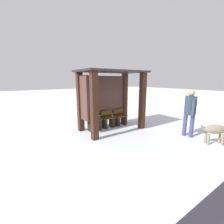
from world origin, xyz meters
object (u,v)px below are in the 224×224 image
bench_center_inside (108,121)px  dog (217,130)px  bench_right_inside (120,119)px  bench_left_inside (94,123)px  person_walking (190,110)px  bus_shelter (108,92)px

bench_center_inside → dog: bearing=-61.3°
bench_right_inside → bench_left_inside: bearing=-180.0°
bench_right_inside → person_walking: person_walking is taller
bench_center_inside → dog: size_ratio=0.90×
bus_shelter → dog: bearing=-59.1°
bench_right_inside → dog: bearing=-70.5°
bench_center_inside → bus_shelter: bearing=-122.2°
bench_left_inside → bench_right_inside: 1.37m
dog → bench_center_inside: bearing=118.7°
bus_shelter → bench_right_inside: 1.51m
bench_left_inside → person_walking: size_ratio=0.44×
bus_shelter → bench_left_inside: (-0.59, 0.14, -1.28)m
bench_center_inside → dog: 4.03m
bench_center_inside → bench_right_inside: bearing=-0.1°
bench_right_inside → bench_center_inside: bearing=179.9°
person_walking → dog: bearing=-85.9°
bus_shelter → person_walking: bearing=-51.5°
bench_right_inside → person_walking: bearing=-65.5°
person_walking → dog: (0.07, -0.93, -0.53)m
bench_left_inside → bench_center_inside: 0.68m
bus_shelter → bench_left_inside: size_ratio=3.57×
bench_center_inside → person_walking: (1.87, -2.60, 0.72)m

